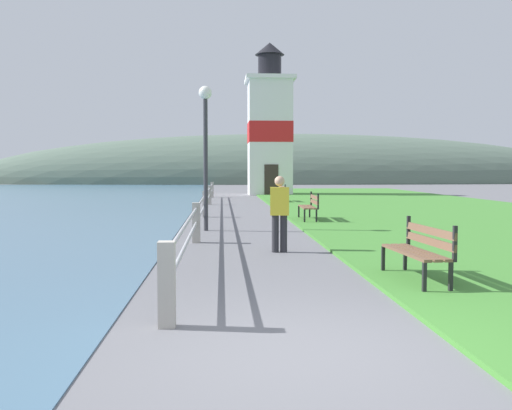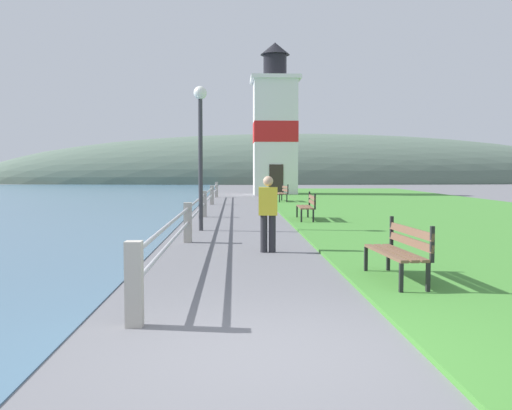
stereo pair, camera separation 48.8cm
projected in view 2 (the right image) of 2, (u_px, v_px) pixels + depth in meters
The scene contains 10 objects.
ground_plane at pixel (264, 355), 5.20m from camera, with size 160.00×160.00×0.00m, color slate.
grass_verge at pixel (429, 211), 22.64m from camera, with size 12.00×51.60×0.06m.
seawall_railing at pixel (204, 201), 20.20m from camera, with size 0.18×28.42×0.93m.
park_bench_near at pixel (400, 248), 8.37m from camera, with size 0.57×1.69×0.94m.
park_bench_midway at pixel (308, 205), 18.46m from camera, with size 0.53×1.82×0.94m.
park_bench_far at pixel (282, 192), 28.96m from camera, with size 0.60×1.66×0.94m.
lighthouse at pixel (275, 129), 37.81m from camera, with size 3.23×3.23×10.03m.
person_strolling at pixel (268, 211), 11.58m from camera, with size 0.40×0.24×1.56m.
lamp_post at pixel (200, 131), 15.60m from camera, with size 0.36×0.36×3.96m.
distant_hillside at pixel (302, 183), 69.73m from camera, with size 80.00×16.00×12.00m.
Camera 2 is at (-0.27, -5.10, 1.70)m, focal length 40.00 mm.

